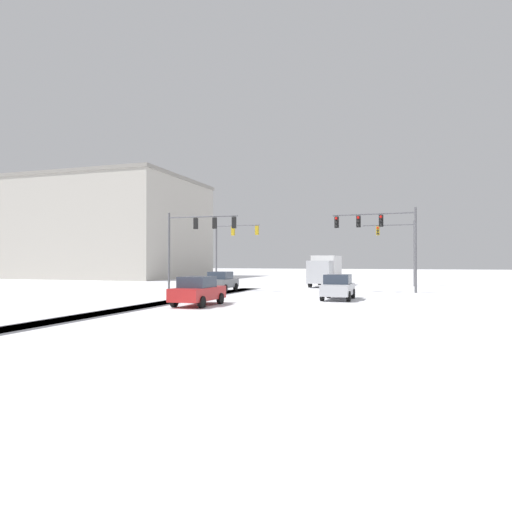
# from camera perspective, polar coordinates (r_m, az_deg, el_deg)

# --- Properties ---
(wheel_track_left_lane) EXTENTS (1.10, 38.01, 0.01)m
(wheel_track_left_lane) POSITION_cam_1_polar(r_m,az_deg,el_deg) (25.89, -15.23, -6.07)
(wheel_track_left_lane) COLOR #4C4C51
(wheel_track_left_lane) RESTS_ON ground
(wheel_track_right_lane) EXTENTS (0.86, 38.01, 0.01)m
(wheel_track_right_lane) POSITION_cam_1_polar(r_m,az_deg,el_deg) (25.58, -14.17, -6.14)
(wheel_track_right_lane) COLOR #4C4C51
(wheel_track_right_lane) RESTS_ON ground
(wheel_track_center) EXTENTS (1.16, 38.01, 0.01)m
(wheel_track_center) POSITION_cam_1_polar(r_m,az_deg,el_deg) (25.46, -13.74, -6.17)
(wheel_track_center) COLOR #4C4C51
(wheel_track_center) RESTS_ON ground
(wheel_track_oncoming) EXTENTS (1.14, 38.01, 0.01)m
(wheel_track_oncoming) POSITION_cam_1_polar(r_m,az_deg,el_deg) (25.80, -14.92, -6.09)
(wheel_track_oncoming) COLOR #4C4C51
(wheel_track_oncoming) RESTS_ON ground
(sidewalk_kerb_right) EXTENTS (4.00, 38.01, 0.12)m
(sidewalk_kerb_right) POSITION_cam_1_polar(r_m,az_deg,el_deg) (19.99, 23.36, -7.49)
(sidewalk_kerb_right) COLOR white
(sidewalk_kerb_right) RESTS_ON ground
(traffic_signal_far_left) EXTENTS (4.88, 0.60, 6.50)m
(traffic_signal_far_left) POSITION_cam_1_polar(r_m,az_deg,el_deg) (47.99, -3.09, 1.89)
(traffic_signal_far_left) COLOR #56565B
(traffic_signal_far_left) RESTS_ON ground
(traffic_signal_far_right) EXTENTS (5.08, 0.38, 6.50)m
(traffic_signal_far_right) POSITION_cam_1_polar(r_m,az_deg,el_deg) (48.85, 17.09, 1.61)
(traffic_signal_far_right) COLOR #56565B
(traffic_signal_far_right) RESTS_ON ground
(traffic_signal_near_left) EXTENTS (6.10, 0.56, 6.50)m
(traffic_signal_near_left) POSITION_cam_1_polar(r_m,az_deg,el_deg) (38.74, -7.30, 2.80)
(traffic_signal_near_left) COLOR #56565B
(traffic_signal_near_left) RESTS_ON ground
(traffic_signal_near_right) EXTENTS (6.30, 0.64, 6.50)m
(traffic_signal_near_right) POSITION_cam_1_polar(r_m,az_deg,el_deg) (37.07, 14.92, 2.99)
(traffic_signal_near_right) COLOR #56565B
(traffic_signal_near_right) RESTS_ON ground
(car_grey_lead) EXTENTS (1.94, 4.15, 1.62)m
(car_grey_lead) POSITION_cam_1_polar(r_m,az_deg,el_deg) (38.39, -4.29, -3.10)
(car_grey_lead) COLOR slate
(car_grey_lead) RESTS_ON ground
(car_silver_second) EXTENTS (1.86, 4.11, 1.62)m
(car_silver_second) POSITION_cam_1_polar(r_m,az_deg,el_deg) (30.52, 9.92, -3.73)
(car_silver_second) COLOR #B7BABF
(car_silver_second) RESTS_ON ground
(car_red_third) EXTENTS (1.84, 4.11, 1.62)m
(car_red_third) POSITION_cam_1_polar(r_m,az_deg,el_deg) (26.29, -7.08, -4.23)
(car_red_third) COLOR red
(car_red_third) RESTS_ON ground
(box_truck_delivery) EXTENTS (2.35, 7.42, 3.02)m
(box_truck_delivery) POSITION_cam_1_polar(r_m,az_deg,el_deg) (46.72, 8.40, -1.66)
(box_truck_delivery) COLOR #B7BABF
(box_truck_delivery) RESTS_ON ground
(office_building_far_left_block) EXTENTS (25.43, 20.96, 14.70)m
(office_building_far_left_block) POSITION_cam_1_polar(r_m,az_deg,el_deg) (75.18, -17.25, 3.11)
(office_building_far_left_block) COLOR #B2ADA3
(office_building_far_left_block) RESTS_ON ground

